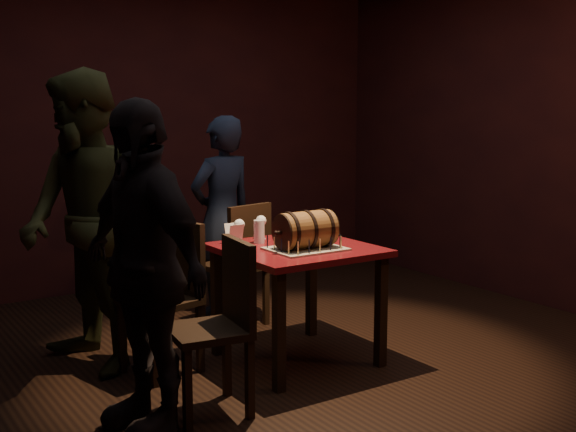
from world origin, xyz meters
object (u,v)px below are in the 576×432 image
Objects in this scene: pub_table at (297,263)px; person_left_front at (142,267)px; chair_left_front at (222,316)px; pint_of_ale at (259,232)px; chair_left_rear at (170,288)px; person_back at (222,216)px; barrel_cake at (306,230)px; person_left_rear at (85,222)px; wine_glass_left at (239,226)px; wine_glass_mid at (261,222)px; chair_back at (241,258)px; wine_glass_right at (285,222)px.

pub_table is 0.54× the size of person_left_front.
pint_of_ale is at bearing 46.15° from chair_left_front.
chair_left_rear is at bearing 137.13° from person_left_front.
person_left_front reaches higher than person_back.
person_left_rear is (-1.15, 0.70, 0.05)m from barrel_cake.
person_left_front is at bearing -161.70° from pub_table.
wine_glass_left is 1.07× the size of pint_of_ale.
pint_of_ale is 0.96m from chair_left_front.
chair_left_front is at bearing -158.14° from barrel_cake.
wine_glass_mid is (-0.04, 0.46, -0.01)m from barrel_cake.
wine_glass_mid is 0.14m from pint_of_ale.
wine_glass_left is 0.17× the size of chair_left_front.
person_left_rear reaches higher than barrel_cake.
chair_left_front is (-0.77, -0.42, -0.12)m from pub_table.
person_left_front is (-1.25, -1.21, 0.31)m from chair_back.
pub_table is 5.59× the size of wine_glass_mid.
chair_left_front is at bearing -123.56° from chair_back.
person_left_rear is at bearing 111.57° from chair_left_front.
wine_glass_left is 0.10× the size of person_left_front.
wine_glass_right is at bearing 73.74° from pub_table.
chair_left_rear is 0.50× the size of person_left_rear.
chair_left_front is at bearing 11.30° from person_left_rear.
wine_glass_mid is (-0.06, 0.35, 0.23)m from pub_table.
chair_left_front is 0.50× the size of person_left_rear.
barrel_cake is 0.22× the size of person_left_rear.
person_left_rear reaches higher than pub_table.
person_left_front reaches higher than barrel_cake.
person_back is (0.18, 0.89, -0.09)m from wine_glass_mid.
chair_back is 0.95m from chair_left_rear.
chair_left_rear reaches higher than wine_glass_left.
person_left_rear reaches higher than person_left_front.
person_back is (0.87, 0.94, 0.26)m from chair_left_rear.
wine_glass_left is 0.33m from wine_glass_right.
wine_glass_left is 0.10× the size of person_back.
person_left_rear is at bearing -169.07° from chair_back.
wine_glass_left is at bearing -164.06° from wine_glass_mid.
pub_table is 0.45m from wine_glass_left.
person_left_rear is 0.98m from person_left_front.
person_left_front is at bearing -149.13° from pint_of_ale.
person_left_rear is (-1.24, 0.32, 0.06)m from wine_glass_right.
chair_left_rear is at bearing 177.41° from wine_glass_right.
wine_glass_right is 0.10× the size of person_back.
chair_left_rear is at bearing -176.06° from wine_glass_mid.
wine_glass_left and wine_glass_mid have the same top height.
wine_glass_right is 1.07× the size of pint_of_ale.
pub_table is 0.88m from chair_left_front.
pint_of_ale is 1.09m from person_left_rear.
person_left_front is (-1.27, -0.66, -0.03)m from wine_glass_right.
wine_glass_mid is at bearing 67.62° from person_left_rear.
wine_glass_left is 1.02m from person_back.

